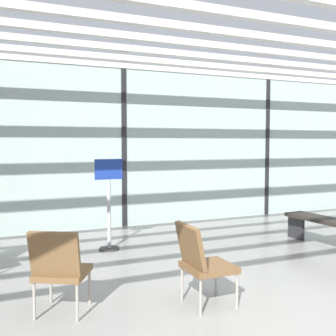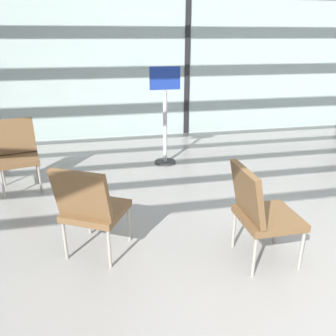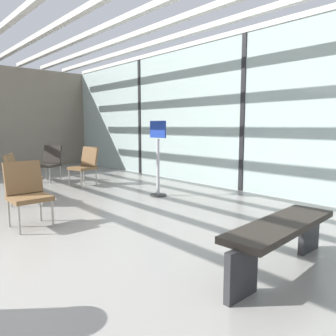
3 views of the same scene
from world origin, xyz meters
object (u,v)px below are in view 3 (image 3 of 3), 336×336
at_px(lounge_chair_0, 49,161).
at_px(lounge_chair_3, 20,176).
at_px(waiting_bench, 281,233).
at_px(lounge_chair_1, 27,190).
at_px(info_sign, 158,161).
at_px(lounge_chair_2, 85,164).

bearing_deg(lounge_chair_0, lounge_chair_3, -65.77).
bearing_deg(waiting_bench, lounge_chair_0, 82.92).
height_order(lounge_chair_0, lounge_chair_1, same).
distance_m(lounge_chair_3, info_sign, 2.44).
bearing_deg(lounge_chair_0, lounge_chair_1, -58.65).
bearing_deg(info_sign, waiting_bench, -20.94).
relative_size(lounge_chair_0, waiting_bench, 0.51).
bearing_deg(lounge_chair_1, waiting_bench, -67.11).
xyz_separation_m(waiting_bench, info_sign, (-3.27, 1.25, 0.32)).
relative_size(lounge_chair_2, waiting_bench, 0.51).
distance_m(lounge_chair_0, waiting_bench, 6.35).
xyz_separation_m(lounge_chair_0, waiting_bench, (6.34, -0.36, -0.13)).
bearing_deg(lounge_chair_3, waiting_bench, -139.68).
bearing_deg(info_sign, lounge_chair_1, -83.11).
xyz_separation_m(lounge_chair_3, info_sign, (1.07, 2.19, 0.18)).
relative_size(lounge_chair_2, info_sign, 0.60).
distance_m(lounge_chair_1, waiting_bench, 3.23).
bearing_deg(lounge_chair_2, lounge_chair_3, -74.33).
height_order(lounge_chair_3, waiting_bench, lounge_chair_3).
bearing_deg(info_sign, lounge_chair_3, -116.16).
bearing_deg(waiting_bench, lounge_chair_2, 77.90).
relative_size(waiting_bench, info_sign, 1.18).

